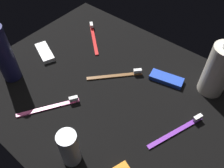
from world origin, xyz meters
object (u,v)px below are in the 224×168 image
(toothbrush_purple, at_px, (179,130))
(bodywash_bottle, at_px, (218,70))
(toothbrush_brown, at_px, (118,75))
(snack_bar_white, at_px, (45,52))
(toothbrush_red, at_px, (94,37))
(toothbrush_pink, at_px, (52,106))
(lotion_bottle, at_px, (3,54))
(deodorant_stick, at_px, (69,148))
(snack_bar_blue, at_px, (166,79))

(toothbrush_purple, bearing_deg, bodywash_bottle, 89.74)
(toothbrush_brown, height_order, snack_bar_white, toothbrush_brown)
(bodywash_bottle, distance_m, toothbrush_red, 0.46)
(toothbrush_brown, xyz_separation_m, snack_bar_white, (-0.27, -0.08, 0.00))
(toothbrush_red, distance_m, snack_bar_white, 0.19)
(toothbrush_pink, relative_size, snack_bar_white, 1.53)
(toothbrush_red, xyz_separation_m, toothbrush_pink, (0.13, -0.31, 0.00))
(lotion_bottle, distance_m, snack_bar_white, 0.16)
(toothbrush_brown, bearing_deg, lotion_bottle, -140.29)
(toothbrush_red, bearing_deg, bodywash_bottle, 5.12)
(deodorant_stick, height_order, toothbrush_purple, deodorant_stick)
(bodywash_bottle, xyz_separation_m, toothbrush_pink, (-0.32, -0.35, -0.08))
(bodywash_bottle, bearing_deg, toothbrush_pink, -132.13)
(toothbrush_red, distance_m, snack_bar_blue, 0.33)
(lotion_bottle, bearing_deg, toothbrush_pink, -0.29)
(toothbrush_brown, relative_size, toothbrush_red, 0.98)
(toothbrush_red, xyz_separation_m, snack_bar_blue, (0.33, -0.01, 0.00))
(lotion_bottle, relative_size, toothbrush_purple, 1.25)
(deodorant_stick, bearing_deg, lotion_bottle, 168.29)
(bodywash_bottle, distance_m, snack_bar_white, 0.57)
(toothbrush_pink, height_order, snack_bar_blue, toothbrush_pink)
(bodywash_bottle, height_order, toothbrush_brown, bodywash_bottle)
(bodywash_bottle, relative_size, snack_bar_white, 1.79)
(bodywash_bottle, bearing_deg, toothbrush_red, -174.88)
(toothbrush_red, relative_size, toothbrush_pink, 0.91)
(lotion_bottle, xyz_separation_m, toothbrush_pink, (0.19, -0.00, -0.09))
(lotion_bottle, height_order, toothbrush_pink, lotion_bottle)
(toothbrush_purple, height_order, toothbrush_red, same)
(toothbrush_purple, relative_size, toothbrush_brown, 1.23)
(toothbrush_brown, bearing_deg, toothbrush_red, 153.71)
(deodorant_stick, relative_size, toothbrush_purple, 0.62)
(bodywash_bottle, xyz_separation_m, snack_bar_blue, (-0.12, -0.05, -0.08))
(lotion_bottle, bearing_deg, snack_bar_white, 92.18)
(toothbrush_purple, bearing_deg, toothbrush_brown, 167.95)
(bodywash_bottle, relative_size, toothbrush_brown, 1.32)
(snack_bar_white, xyz_separation_m, snack_bar_blue, (0.40, 0.16, 0.00))
(toothbrush_pink, distance_m, snack_bar_white, 0.24)
(lotion_bottle, bearing_deg, toothbrush_red, 78.21)
(deodorant_stick, relative_size, snack_bar_blue, 1.03)
(lotion_bottle, xyz_separation_m, toothbrush_purple, (0.51, 0.16, -0.09))
(lotion_bottle, distance_m, bodywash_bottle, 0.62)
(deodorant_stick, distance_m, snack_bar_blue, 0.38)
(bodywash_bottle, xyz_separation_m, toothbrush_brown, (-0.25, -0.14, -0.08))
(bodywash_bottle, bearing_deg, snack_bar_white, -157.28)
(deodorant_stick, height_order, toothbrush_brown, deodorant_stick)
(bodywash_bottle, distance_m, deodorant_stick, 0.46)
(bodywash_bottle, height_order, toothbrush_red, bodywash_bottle)
(toothbrush_red, bearing_deg, toothbrush_pink, -68.06)
(lotion_bottle, height_order, bodywash_bottle, lotion_bottle)
(bodywash_bottle, height_order, deodorant_stick, bodywash_bottle)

